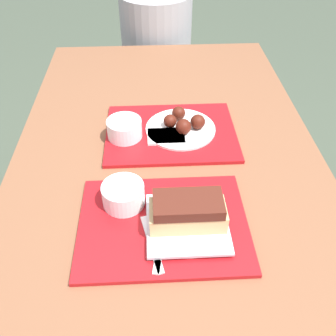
{
  "coord_description": "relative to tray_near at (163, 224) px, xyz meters",
  "views": [
    {
      "loc": [
        -0.04,
        -0.76,
        1.5
      ],
      "look_at": [
        -0.0,
        0.01,
        0.81
      ],
      "focal_mm": 40.0,
      "sensor_mm": 36.0,
      "label": 1
    }
  ],
  "objects": [
    {
      "name": "tray_near",
      "position": [
        0.0,
        0.0,
        0.0
      ],
      "size": [
        0.42,
        0.32,
        0.01
      ],
      "color": "#B21419",
      "rests_on": "picnic_table"
    },
    {
      "name": "tray_far",
      "position": [
        0.04,
        0.38,
        0.0
      ],
      "size": [
        0.42,
        0.32,
        0.01
      ],
      "color": "#B21419",
      "rests_on": "picnic_table"
    },
    {
      "name": "ground_plane",
      "position": [
        0.02,
        0.16,
        -0.77
      ],
      "size": [
        12.0,
        12.0,
        0.0
      ],
      "primitive_type": "plane",
      "color": "#424C3D"
    },
    {
      "name": "condiment_packet",
      "position": [
        0.0,
        0.07,
        0.01
      ],
      "size": [
        0.04,
        0.03,
        0.01
      ],
      "color": "#A59E93",
      "rests_on": "tray_near"
    },
    {
      "name": "bowl_coleslaw_far",
      "position": [
        -0.11,
        0.36,
        0.04
      ],
      "size": [
        0.11,
        0.11,
        0.06
      ],
      "color": "white",
      "rests_on": "tray_far"
    },
    {
      "name": "wings_plate_far",
      "position": [
        0.08,
        0.39,
        0.02
      ],
      "size": [
        0.23,
        0.23,
        0.06
      ],
      "color": "white",
      "rests_on": "tray_far"
    },
    {
      "name": "plastic_fork_near",
      "position": [
        -0.03,
        -0.06,
        0.01
      ],
      "size": [
        0.05,
        0.17,
        0.0
      ],
      "color": "white",
      "rests_on": "tray_near"
    },
    {
      "name": "napkin_far",
      "position": [
        0.02,
        0.35,
        0.01
      ],
      "size": [
        0.12,
        0.08,
        0.01
      ],
      "color": "white",
      "rests_on": "tray_far"
    },
    {
      "name": "plastic_knife_near",
      "position": [
        -0.01,
        -0.06,
        0.01
      ],
      "size": [
        0.05,
        0.17,
        0.0
      ],
      "color": "white",
      "rests_on": "tray_near"
    },
    {
      "name": "picnic_bench_far",
      "position": [
        0.02,
        1.3,
        -0.4
      ],
      "size": [
        0.9,
        0.28,
        0.43
      ],
      "color": "brown",
      "rests_on": "ground_plane"
    },
    {
      "name": "bowl_coleslaw_near",
      "position": [
        -0.1,
        0.07,
        0.04
      ],
      "size": [
        0.11,
        0.11,
        0.06
      ],
      "color": "white",
      "rests_on": "tray_near"
    },
    {
      "name": "brisket_sandwich_plate",
      "position": [
        0.06,
        -0.02,
        0.04
      ],
      "size": [
        0.2,
        0.2,
        0.09
      ],
      "color": "white",
      "rests_on": "tray_near"
    },
    {
      "name": "picnic_table",
      "position": [
        0.02,
        0.16,
        -0.09
      ],
      "size": [
        0.95,
        1.85,
        0.77
      ],
      "color": "brown",
      "rests_on": "ground_plane"
    },
    {
      "name": "person_seated_across",
      "position": [
        0.02,
        1.3,
        -0.06
      ],
      "size": [
        0.36,
        0.36,
        0.68
      ],
      "color": "#9E9EA3",
      "rests_on": "picnic_bench_far"
    }
  ]
}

